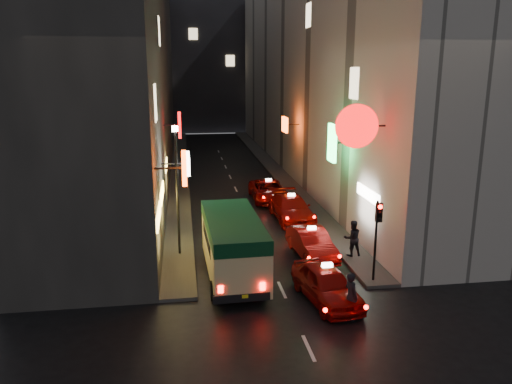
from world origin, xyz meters
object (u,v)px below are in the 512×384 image
taxi_near (327,281)px  lamp_post (177,182)px  minibus (233,240)px  traffic_light (378,224)px  pedestrian_crossing (351,293)px

taxi_near → lamp_post: (-5.73, 5.74, 2.89)m
minibus → lamp_post: size_ratio=1.03×
minibus → traffic_light: (5.87, -1.55, 0.95)m
pedestrian_crossing → lamp_post: lamp_post is taller
taxi_near → pedestrian_crossing: size_ratio=2.67×
pedestrian_crossing → taxi_near: bearing=-0.3°
traffic_light → taxi_near: bearing=-153.9°
pedestrian_crossing → traffic_light: size_ratio=0.59×
taxi_near → traffic_light: bearing=26.1°
pedestrian_crossing → traffic_light: (2.00, 2.75, 1.66)m
minibus → taxi_near: size_ratio=1.17×
minibus → traffic_light: traffic_light is taller
minibus → lamp_post: lamp_post is taller
lamp_post → taxi_near: bearing=-45.0°
minibus → pedestrian_crossing: 5.83m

